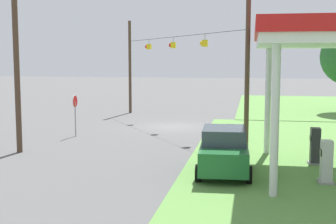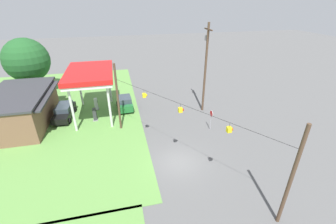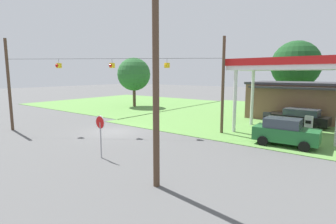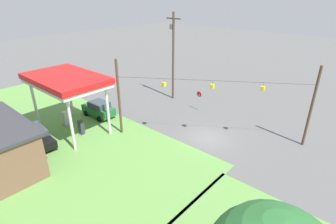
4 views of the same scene
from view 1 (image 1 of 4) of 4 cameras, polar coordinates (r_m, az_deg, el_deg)
The scene contains 8 objects.
ground_plane at distance 31.96m, azimuth 0.64°, elevation -1.82°, with size 160.00×160.00×0.00m, color #565656.
gas_station_canopy at distance 19.62m, azimuth 18.56°, elevation 8.62°, with size 8.68×5.42×6.04m.
fuel_pump_near at distance 21.54m, azimuth 17.49°, elevation -4.13°, with size 0.71×0.56×1.64m.
fuel_pump_far at distance 18.45m, azimuth 18.73°, elevation -5.95°, with size 0.71×0.56×1.64m.
car_at_pumps_front at distance 18.97m, azimuth 6.85°, elevation -4.72°, with size 4.16×2.26×1.88m.
stop_sign_roadside at distance 28.44m, azimuth -11.26°, elevation 0.70°, with size 0.80×0.08×2.50m.
utility_pole_main at distance 24.14m, azimuth -18.18°, elevation 10.07°, with size 2.20×0.44×11.29m.
signal_span_gantry at distance 31.62m, azimuth 0.63°, elevation 5.73°, with size 15.26×10.24×7.79m.
Camera 1 is at (31.18, 5.24, 4.67)m, focal length 50.00 mm.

